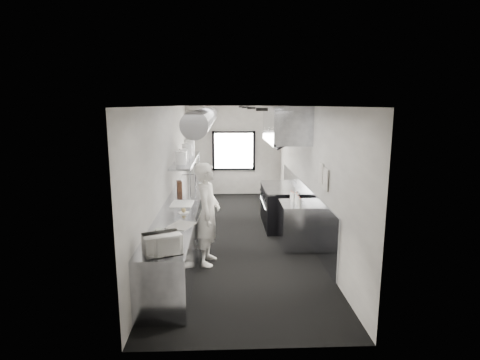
{
  "coord_description": "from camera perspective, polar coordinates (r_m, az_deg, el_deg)",
  "views": [
    {
      "loc": [
        -0.29,
        -8.02,
        2.83
      ],
      "look_at": [
        0.03,
        -0.2,
        1.28
      ],
      "focal_mm": 28.57,
      "sensor_mm": 36.0,
      "label": 1
    }
  ],
  "objects": [
    {
      "name": "bottle_station",
      "position": [
        7.83,
        8.44,
        -6.65
      ],
      "size": [
        0.65,
        0.8,
        0.9
      ],
      "primitive_type": "cube",
      "color": "#91949E",
      "rests_on": "floor"
    },
    {
      "name": "wall_front",
      "position": [
        4.27,
        1.7,
        -8.38
      ],
      "size": [
        3.0,
        0.02,
        2.8
      ],
      "primitive_type": "cube",
      "color": "silver",
      "rests_on": "floor"
    },
    {
      "name": "plate_stack_d",
      "position": [
        9.7,
        -7.59,
        4.81
      ],
      "size": [
        0.3,
        0.3,
        0.4
      ],
      "primitive_type": "cylinder",
      "rotation": [
        0.0,
        0.0,
        0.16
      ],
      "color": "white",
      "rests_on": "pass_shelf"
    },
    {
      "name": "knife_block",
      "position": [
        8.75,
        -9.04,
        -0.92
      ],
      "size": [
        0.15,
        0.23,
        0.23
      ],
      "primitive_type": "cube",
      "rotation": [
        0.0,
        0.0,
        0.25
      ],
      "color": "#4C281B",
      "rests_on": "prep_counter"
    },
    {
      "name": "squeeze_bottle_a",
      "position": [
        7.35,
        8.93,
        -3.44
      ],
      "size": [
        0.07,
        0.07,
        0.18
      ],
      "primitive_type": "cylinder",
      "rotation": [
        0.0,
        0.0,
        0.22
      ],
      "color": "silver",
      "rests_on": "bottle_station"
    },
    {
      "name": "newspaper",
      "position": [
        6.31,
        -8.77,
        -6.7
      ],
      "size": [
        0.51,
        0.55,
        0.01
      ],
      "primitive_type": "cube",
      "rotation": [
        0.0,
        0.0,
        -0.41
      ],
      "color": "white",
      "rests_on": "prep_counter"
    },
    {
      "name": "squeeze_bottle_b",
      "position": [
        7.56,
        8.63,
        -3.03
      ],
      "size": [
        0.07,
        0.07,
        0.18
      ],
      "primitive_type": "cylinder",
      "rotation": [
        0.0,
        0.0,
        -0.14
      ],
      "color": "silver",
      "rests_on": "bottle_station"
    },
    {
      "name": "plate_stack_b",
      "position": [
        8.69,
        -8.39,
        3.67
      ],
      "size": [
        0.25,
        0.25,
        0.28
      ],
      "primitive_type": "cylinder",
      "rotation": [
        0.0,
        0.0,
        -0.14
      ],
      "color": "white",
      "rests_on": "pass_shelf"
    },
    {
      "name": "deli_tub_a",
      "position": [
        5.68,
        -12.23,
        -8.46
      ],
      "size": [
        0.15,
        0.15,
        0.09
      ],
      "primitive_type": "cylinder",
      "rotation": [
        0.0,
        0.0,
        -0.23
      ],
      "color": "#B1BCAD",
      "rests_on": "prep_counter"
    },
    {
      "name": "wall_cladding",
      "position": [
        8.8,
        9.37,
        -3.98
      ],
      "size": [
        0.03,
        5.5,
        1.1
      ],
      "primitive_type": "cube",
      "color": "#91949E",
      "rests_on": "wall_right"
    },
    {
      "name": "ceiling",
      "position": [
        8.02,
        -0.27,
        10.97
      ],
      "size": [
        3.0,
        8.0,
        0.01
      ],
      "primitive_type": "cube",
      "color": "white",
      "rests_on": "wall_back"
    },
    {
      "name": "small_plate",
      "position": [
        7.0,
        -8.4,
        -4.88
      ],
      "size": [
        0.25,
        0.25,
        0.02
      ],
      "primitive_type": "cylinder",
      "rotation": [
        0.0,
        0.0,
        -0.31
      ],
      "color": "white",
      "rests_on": "prep_counter"
    },
    {
      "name": "prep_counter",
      "position": [
        7.93,
        -8.51,
        -6.41
      ],
      "size": [
        0.7,
        6.0,
        0.9
      ],
      "primitive_type": "cube",
      "color": "#91949E",
      "rests_on": "floor"
    },
    {
      "name": "range",
      "position": [
        9.13,
        6.13,
        -3.87
      ],
      "size": [
        0.88,
        1.6,
        0.94
      ],
      "color": "black",
      "rests_on": "floor"
    },
    {
      "name": "squeeze_bottle_c",
      "position": [
        7.68,
        8.43,
        -2.73
      ],
      "size": [
        0.07,
        0.07,
        0.2
      ],
      "primitive_type": "cylinder",
      "rotation": [
        0.0,
        0.0,
        0.06
      ],
      "color": "silver",
      "rests_on": "bottle_station"
    },
    {
      "name": "line_cook",
      "position": [
        6.84,
        -4.86,
        -5.07
      ],
      "size": [
        0.53,
        0.73,
        1.84
      ],
      "primitive_type": "imported",
      "rotation": [
        0.0,
        0.0,
        1.43
      ],
      "color": "white",
      "rests_on": "floor"
    },
    {
      "name": "notice_sheet_a",
      "position": [
        7.15,
        11.96,
        1.03
      ],
      "size": [
        0.02,
        0.28,
        0.38
      ],
      "primitive_type": "cube",
      "color": "silver",
      "rests_on": "wall_right"
    },
    {
      "name": "plate_stack_c",
      "position": [
        9.24,
        -7.88,
        4.33
      ],
      "size": [
        0.26,
        0.26,
        0.35
      ],
      "primitive_type": "cylinder",
      "rotation": [
        0.0,
        0.0,
        -0.08
      ],
      "color": "white",
      "rests_on": "pass_shelf"
    },
    {
      "name": "hvac_duct",
      "position": [
        8.43,
        -5.19,
        9.24
      ],
      "size": [
        0.4,
        6.4,
        0.4
      ],
      "primitive_type": "cylinder",
      "rotation": [
        1.57,
        0.0,
        0.0
      ],
      "color": "gray",
      "rests_on": "ceiling"
    },
    {
      "name": "notice_sheet_b",
      "position": [
        6.82,
        12.66,
        0.09
      ],
      "size": [
        0.02,
        0.28,
        0.38
      ],
      "primitive_type": "cube",
      "color": "silver",
      "rests_on": "wall_right"
    },
    {
      "name": "wall_right",
      "position": [
        8.34,
        10.1,
        1.13
      ],
      "size": [
        0.02,
        8.0,
        2.8
      ],
      "primitive_type": "cube",
      "color": "silver",
      "rests_on": "floor"
    },
    {
      "name": "exhaust_hood",
      "position": [
        8.84,
        6.77,
        8.25
      ],
      "size": [
        0.81,
        2.2,
        0.88
      ],
      "color": "#91949E",
      "rests_on": "ceiling"
    },
    {
      "name": "deli_tub_b",
      "position": [
        5.93,
        -12.0,
        -7.59
      ],
      "size": [
        0.15,
        0.15,
        0.09
      ],
      "primitive_type": "cylinder",
      "rotation": [
        0.0,
        0.0,
        -0.19
      ],
      "color": "#B1BCAD",
      "rests_on": "prep_counter"
    },
    {
      "name": "pastry",
      "position": [
        6.99,
        -8.41,
        -4.48
      ],
      "size": [
        0.08,
        0.08,
        0.08
      ],
      "primitive_type": "sphere",
      "color": "tan",
      "rests_on": "small_plate"
    },
    {
      "name": "wall_left",
      "position": [
        8.23,
        -10.75,
        0.98
      ],
      "size": [
        0.02,
        8.0,
        2.8
      ],
      "primitive_type": "cube",
      "color": "silver",
      "rests_on": "floor"
    },
    {
      "name": "far_work_table",
      "position": [
        11.5,
        -6.57,
        -0.84
      ],
      "size": [
        0.7,
        1.2,
        0.9
      ],
      "primitive_type": "cube",
      "color": "#91949E",
      "rests_on": "floor"
    },
    {
      "name": "squeeze_bottle_e",
      "position": [
        7.97,
        7.68,
        -2.32
      ],
      "size": [
        0.07,
        0.07,
        0.16
      ],
      "primitive_type": "cylinder",
      "rotation": [
        0.0,
        0.0,
        -0.22
      ],
      "color": "silver",
      "rests_on": "bottle_station"
    },
    {
      "name": "service_window",
      "position": [
        12.07,
        -0.94,
        4.38
      ],
      "size": [
        1.36,
        0.05,
        1.25
      ],
      "color": "silver",
      "rests_on": "wall_back"
    },
    {
      "name": "microwave",
      "position": [
        5.19,
        -11.56,
        -9.3
      ],
      "size": [
        0.54,
        0.49,
        0.27
      ],
      "primitive_type": "imported",
      "rotation": [
        0.0,
        0.0,
        0.41
      ],
      "color": "white",
      "rests_on": "prep_counter"
    },
    {
      "name": "squeeze_bottle_d",
      "position": [
        7.81,
        7.92,
        -2.55
      ],
      "size": [
        0.08,
        0.08,
        0.18
      ],
      "primitive_type": "cylinder",
      "rotation": [
        0.0,
        0.0,
        -0.43
      ],
      "color": "silver",
      "rests_on": "bottle_station"
    },
    {
      "name": "pass_shelf",
      "position": [
        9.15,
        -7.97,
        2.94
      ],
      "size": [
        0.45,
        3.0,
        0.68
      ],
      "color": "#91949E",
      "rests_on": "prep_counter"
    },
    {
      "name": "wall_back",
      "position": [
        12.1,
        -0.95,
        4.4
      ],
      "size": [
        3.0,
        0.02,
        2.8
      ],
      "primitive_type": "cube",
      "color": "silver",
      "rests_on": "floor"
    },
    {
      "name": "cutting_board",
      "position": [
        7.63,
        -8.64,
        -3.53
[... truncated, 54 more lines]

